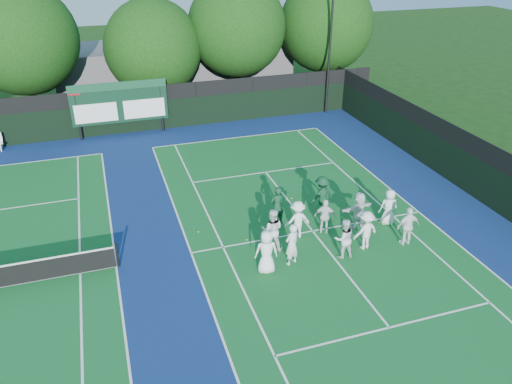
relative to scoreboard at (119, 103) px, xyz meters
name	(u,v)px	position (x,y,z in m)	size (l,w,h in m)	color
ground	(322,243)	(7.01, -15.59, -2.19)	(120.00, 120.00, 0.00)	black
court_apron	(179,255)	(1.01, -14.59, -2.19)	(34.00, 32.00, 0.01)	navy
near_court	(313,231)	(7.01, -14.59, -2.18)	(11.05, 23.85, 0.01)	#125A24
back_fence	(136,112)	(1.01, 0.41, -0.83)	(34.00, 0.08, 3.00)	black
divider_fence_right	(486,176)	(16.01, -14.59, -0.83)	(0.08, 32.00, 3.00)	black
scoreboard	(119,103)	(0.00, 0.00, 0.00)	(6.00, 0.21, 3.55)	black
clubhouse	(175,69)	(5.01, 8.41, -0.19)	(18.00, 6.00, 4.00)	#59595E
light_pole_right	(331,23)	(14.51, 0.11, 4.11)	(1.20, 0.30, 10.12)	black
tree_b	(25,42)	(-5.18, 3.99, 3.35)	(7.11, 7.11, 9.28)	black
tree_c	(155,50)	(3.04, 3.99, 2.29)	(6.69, 6.69, 8.00)	black
tree_d	(239,29)	(9.08, 3.99, 3.36)	(7.02, 7.02, 9.25)	black
tree_e	(327,27)	(16.10, 3.99, 3.17)	(7.07, 7.07, 9.08)	black
tennis_ball_0	(247,240)	(4.00, -14.38, -2.16)	(0.07, 0.07, 0.07)	#B6D619
tennis_ball_1	(292,198)	(7.24, -11.48, -2.16)	(0.07, 0.07, 0.07)	#B6D619
tennis_ball_2	(380,222)	(10.23, -14.87, -2.16)	(0.07, 0.07, 0.07)	#B6D619
tennis_ball_3	(198,232)	(2.15, -13.11, -2.16)	(0.07, 0.07, 0.07)	#B6D619
tennis_ball_4	(271,210)	(5.89, -12.27, -2.16)	(0.07, 0.07, 0.07)	#B6D619
tennis_ball_5	(342,217)	(8.77, -13.96, -2.16)	(0.07, 0.07, 0.07)	#B6D619
player_front_0	(266,252)	(4.09, -16.73, -1.27)	(0.90, 0.59, 1.84)	white
player_front_1	(292,244)	(5.21, -16.53, -1.28)	(0.66, 0.43, 1.82)	white
player_front_2	(344,238)	(7.39, -16.72, -1.32)	(0.84, 0.66, 1.73)	silver
player_front_3	(366,230)	(8.54, -16.44, -1.33)	(1.12, 0.64, 1.73)	white
player_front_4	(408,226)	(10.38, -16.72, -1.31)	(1.03, 0.43, 1.76)	white
player_back_0	(272,230)	(4.83, -15.31, -1.26)	(0.91, 0.71, 1.87)	white
player_back_1	(297,220)	(6.17, -14.79, -1.32)	(1.12, 0.65, 1.74)	white
player_back_2	(325,216)	(7.45, -14.82, -1.37)	(0.96, 0.40, 1.64)	white
player_back_3	(359,210)	(9.07, -14.86, -1.32)	(1.61, 0.51, 1.74)	white
player_back_4	(389,207)	(10.50, -15.01, -1.34)	(0.84, 0.54, 1.71)	white
coach_left	(277,206)	(5.70, -13.52, -1.25)	(0.69, 0.45, 1.89)	#103B22
coach_right	(322,195)	(8.03, -13.21, -1.24)	(1.22, 0.70, 1.89)	#0F3920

